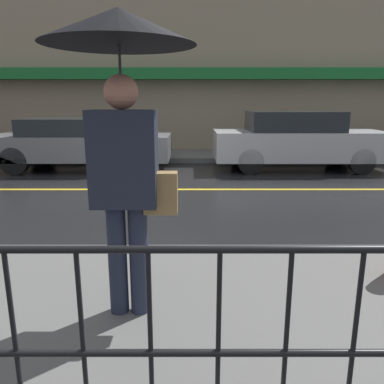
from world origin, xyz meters
TOP-DOWN VIEW (x-y plane):
  - ground_plane at (0.00, 0.00)m, footprint 80.00×80.00m
  - sidewalk_near at (0.00, -4.70)m, footprint 28.00×2.70m
  - sidewalk_far at (0.00, 4.43)m, footprint 28.00×2.16m
  - lane_marking at (0.00, 0.00)m, footprint 25.20×0.12m
  - building_storefront at (0.00, 5.63)m, footprint 28.00×0.85m
  - pedestrian at (0.51, -4.73)m, footprint 1.02×1.02m
  - car_grey at (-1.92, 2.43)m, footprint 4.57×1.92m
  - car_silver at (3.71, 2.43)m, footprint 4.36×1.76m

SIDE VIEW (x-z plane):
  - ground_plane at x=0.00m, z-range 0.00..0.00m
  - lane_marking at x=0.00m, z-range 0.00..0.01m
  - sidewalk_near at x=0.00m, z-range 0.00..0.14m
  - sidewalk_far at x=0.00m, z-range 0.00..0.14m
  - car_grey at x=-1.92m, z-range 0.04..1.36m
  - car_silver at x=3.71m, z-range 0.02..1.50m
  - pedestrian at x=0.51m, z-range 0.73..2.90m
  - building_storefront at x=0.00m, z-range -0.03..6.03m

